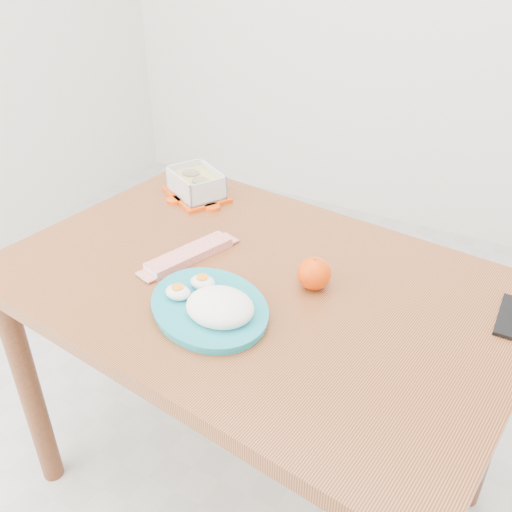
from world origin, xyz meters
The scene contains 6 objects.
ground centered at (0.00, 0.00, 0.00)m, with size 3.50×3.50×0.00m, color #B7B7B2.
dining_table centered at (0.01, -0.06, 0.65)m, with size 1.25×0.91×0.75m.
food_container centered at (-0.35, 0.23, 0.79)m, with size 0.23×0.21×0.08m.
orange_fruit centered at (0.14, -0.03, 0.79)m, with size 0.07×0.07×0.07m, color #EE3204.
rice_plate centered at (-0.01, -0.22, 0.78)m, with size 0.39×0.39×0.08m.
candy_bar centered at (-0.17, -0.06, 0.76)m, with size 0.23×0.06×0.02m, color red.
Camera 1 is at (0.53, -0.99, 1.49)m, focal length 40.00 mm.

